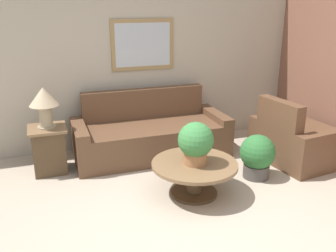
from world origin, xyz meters
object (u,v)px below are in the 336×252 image
object	(u,v)px
table_lamp	(44,101)
potted_plant_on_table	(196,142)
armchair	(297,141)
side_table	(49,149)
coffee_table	(194,171)
couch_main	(150,135)
potted_plant_floor	(257,155)

from	to	relation	value
table_lamp	potted_plant_on_table	distance (m)	2.06
armchair	side_table	distance (m)	3.49
coffee_table	side_table	size ratio (longest dim) A/B	1.61
side_table	table_lamp	bearing A→B (deg)	-90.00
table_lamp	potted_plant_on_table	xyz separation A→B (m)	(1.60, -1.25, -0.32)
couch_main	side_table	bearing A→B (deg)	-175.03
armchair	potted_plant_floor	distance (m)	0.89
side_table	potted_plant_floor	xyz separation A→B (m)	(2.56, -1.08, -0.01)
table_lamp	couch_main	bearing A→B (deg)	4.97
potted_plant_on_table	couch_main	bearing A→B (deg)	95.95
couch_main	side_table	xyz separation A→B (m)	(-1.46, -0.13, 0.02)
coffee_table	potted_plant_floor	xyz separation A→B (m)	(0.95, 0.15, 0.01)
coffee_table	table_lamp	distance (m)	2.14
table_lamp	side_table	bearing A→B (deg)	90.00
table_lamp	potted_plant_on_table	world-z (taller)	table_lamp
couch_main	coffee_table	xyz separation A→B (m)	(0.14, -1.35, -0.01)
side_table	couch_main	bearing A→B (deg)	4.97
side_table	potted_plant_floor	bearing A→B (deg)	-22.84
side_table	potted_plant_floor	world-z (taller)	side_table
couch_main	armchair	xyz separation A→B (m)	(1.94, -0.91, -0.00)
couch_main	armchair	distance (m)	2.14
armchair	potted_plant_on_table	bearing A→B (deg)	97.42
armchair	coffee_table	distance (m)	1.85
potted_plant_floor	potted_plant_on_table	bearing A→B (deg)	-169.99
coffee_table	potted_plant_on_table	bearing A→B (deg)	-92.92
couch_main	potted_plant_on_table	world-z (taller)	couch_main
coffee_table	potted_plant_on_table	size ratio (longest dim) A/B	2.03
table_lamp	potted_plant_floor	bearing A→B (deg)	-22.84
coffee_table	side_table	world-z (taller)	side_table
armchair	coffee_table	xyz separation A→B (m)	(-1.80, -0.45, -0.00)
potted_plant_floor	coffee_table	bearing A→B (deg)	-171.01
table_lamp	coffee_table	bearing A→B (deg)	-37.40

